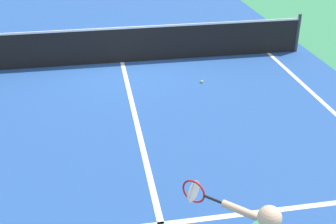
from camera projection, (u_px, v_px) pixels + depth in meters
ground_plane at (122, 62)px, 11.86m from camera, size 60.00×60.00×0.00m
court_surface_inbounds at (122, 62)px, 11.86m from camera, size 10.62×24.40×0.00m
line_service_near at (161, 224)px, 6.27m from camera, size 8.22×0.10×0.01m
line_center_service at (136, 118)px, 9.07m from camera, size 0.10×6.40×0.01m
net at (121, 45)px, 11.63m from camera, size 9.92×0.09×1.07m
tennis_ball_near_net at (202, 82)px, 10.65m from camera, size 0.07×0.07×0.07m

